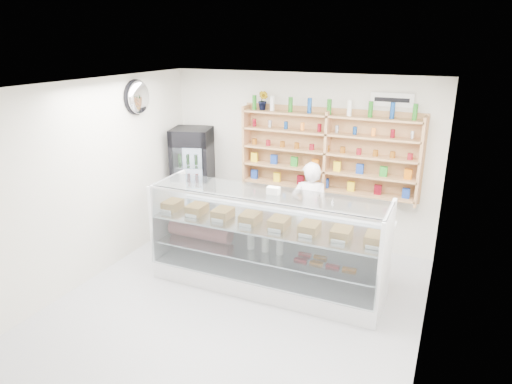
% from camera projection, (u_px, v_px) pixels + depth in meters
% --- Properties ---
extents(room, '(5.00, 5.00, 5.00)m').
position_uv_depth(room, '(231.00, 208.00, 5.40)').
color(room, '#A8A8AD').
rests_on(room, ground).
extents(display_counter, '(3.20, 0.96, 1.39)m').
position_uv_depth(display_counter, '(267.00, 261.00, 6.32)').
color(display_counter, white).
rests_on(display_counter, floor).
extents(shop_worker, '(0.65, 0.52, 1.57)m').
position_uv_depth(shop_worker, '(310.00, 211.00, 7.01)').
color(shop_worker, white).
rests_on(shop_worker, floor).
extents(drinks_cooler, '(0.81, 0.80, 1.83)m').
position_uv_depth(drinks_cooler, '(193.00, 179.00, 8.12)').
color(drinks_cooler, black).
rests_on(drinks_cooler, floor).
extents(wall_shelving, '(2.84, 0.28, 1.33)m').
position_uv_depth(wall_shelving, '(327.00, 153.00, 7.17)').
color(wall_shelving, '#B57A55').
rests_on(wall_shelving, back_wall).
extents(potted_plant, '(0.21, 0.19, 0.31)m').
position_uv_depth(potted_plant, '(263.00, 100.00, 7.35)').
color(potted_plant, '#1E6626').
rests_on(potted_plant, wall_shelving).
extents(security_mirror, '(0.15, 0.50, 0.50)m').
position_uv_depth(security_mirror, '(139.00, 97.00, 6.94)').
color(security_mirror, silver).
rests_on(security_mirror, left_wall).
extents(wall_sign, '(0.62, 0.03, 0.20)m').
position_uv_depth(wall_sign, '(392.00, 100.00, 6.66)').
color(wall_sign, white).
rests_on(wall_sign, back_wall).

